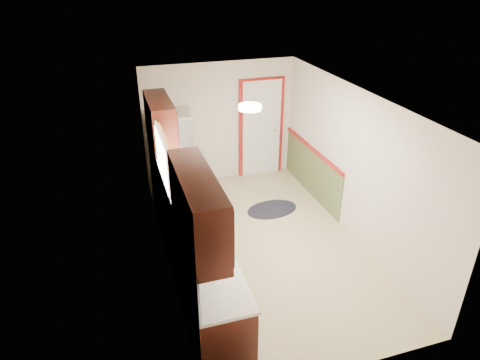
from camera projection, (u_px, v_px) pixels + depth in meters
room_shell at (264, 177)px, 6.31m from camera, size 3.20×5.20×2.52m
kitchen_run at (187, 224)px, 5.91m from camera, size 0.63×4.00×2.20m
back_wall_trim at (272, 137)px, 8.59m from camera, size 1.12×2.30×2.08m
ceiling_fixture at (250, 107)px, 5.53m from camera, size 0.30×0.30×0.06m
microwave at (202, 238)px, 5.08m from camera, size 0.39×0.57×0.35m
refrigerator at (174, 155)px, 7.95m from camera, size 0.76×0.74×1.66m
rug at (272, 209)px, 7.81m from camera, size 1.04×0.74×0.01m
cooktop at (175, 177)px, 6.88m from camera, size 0.53×0.63×0.02m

